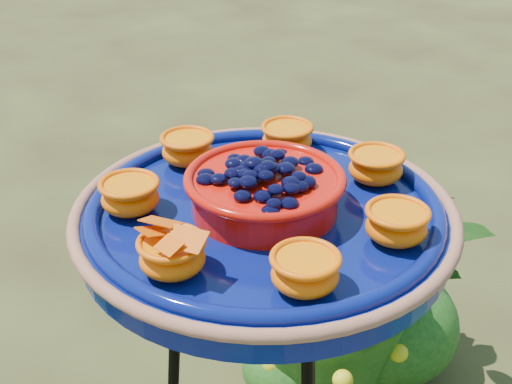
# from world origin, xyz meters

# --- Properties ---
(feeder_dish) EXTENTS (0.57, 0.57, 0.11)m
(feeder_dish) POSITION_xyz_m (-0.07, 0.09, 0.97)
(feeder_dish) COLOR #081360
(feeder_dish) RESTS_ON tripod_stand
(shrub_back_left) EXTENTS (0.89, 0.83, 0.80)m
(shrub_back_left) POSITION_xyz_m (-0.45, 0.71, 0.40)
(shrub_back_left) COLOR #154412
(shrub_back_left) RESTS_ON ground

